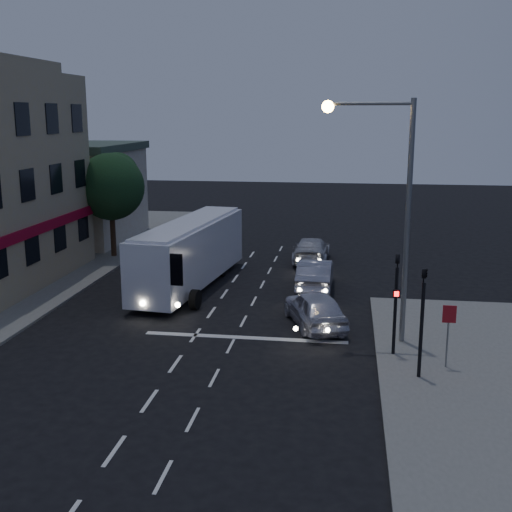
% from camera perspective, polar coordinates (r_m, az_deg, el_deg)
% --- Properties ---
extents(ground, '(120.00, 120.00, 0.00)m').
position_cam_1_polar(ground, '(23.86, -6.54, -8.61)').
color(ground, black).
extents(road_markings, '(8.00, 30.55, 0.01)m').
position_cam_1_polar(road_markings, '(26.62, -2.04, -6.24)').
color(road_markings, silver).
rests_on(road_markings, ground).
extents(tour_bus, '(3.49, 11.08, 3.34)m').
position_cam_1_polar(tour_bus, '(32.35, -5.85, 0.41)').
color(tour_bus, silver).
rests_on(tour_bus, ground).
extents(car_suv, '(3.15, 4.75, 1.50)m').
position_cam_1_polar(car_suv, '(26.50, 5.26, -4.68)').
color(car_suv, silver).
rests_on(car_suv, ground).
extents(car_sedan_a, '(1.68, 4.74, 1.56)m').
position_cam_1_polar(car_sedan_a, '(31.85, 5.28, -1.67)').
color(car_sedan_a, '#9191A0').
rests_on(car_sedan_a, ground).
extents(car_sedan_b, '(2.09, 4.95, 1.43)m').
position_cam_1_polar(car_sedan_b, '(37.94, 4.95, 0.55)').
color(car_sedan_b, silver).
rests_on(car_sedan_b, ground).
extents(traffic_signal_main, '(0.25, 0.35, 4.10)m').
position_cam_1_polar(traffic_signal_main, '(23.17, 12.35, -3.16)').
color(traffic_signal_main, black).
rests_on(traffic_signal_main, sidewalk_near).
extents(traffic_signal_side, '(0.18, 0.15, 4.10)m').
position_cam_1_polar(traffic_signal_side, '(21.34, 14.58, -4.64)').
color(traffic_signal_side, black).
rests_on(traffic_signal_side, sidewalk_near).
extents(regulatory_sign, '(0.45, 0.12, 2.20)m').
position_cam_1_polar(regulatory_sign, '(22.63, 16.74, -5.97)').
color(regulatory_sign, slate).
rests_on(regulatory_sign, sidewalk_near).
extents(streetlight, '(3.32, 0.44, 9.00)m').
position_cam_1_polar(streetlight, '(23.90, 11.88, 5.45)').
color(streetlight, slate).
rests_on(streetlight, sidewalk_near).
extents(low_building_north, '(9.40, 9.40, 6.50)m').
position_cam_1_polar(low_building_north, '(46.06, -16.72, 5.57)').
color(low_building_north, beige).
rests_on(low_building_north, sidewalk_far).
extents(street_tree, '(4.00, 4.00, 6.20)m').
position_cam_1_polar(street_tree, '(39.32, -12.80, 6.29)').
color(street_tree, black).
rests_on(street_tree, sidewalk_far).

